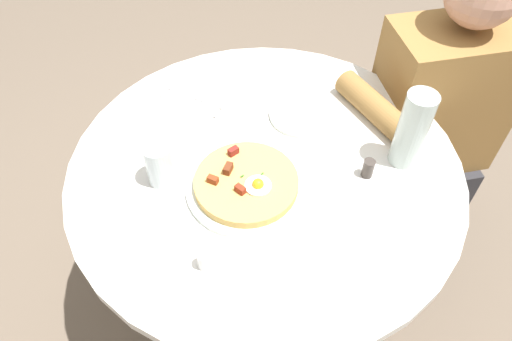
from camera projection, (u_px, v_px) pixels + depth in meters
The scene contains 13 objects.
ground_plane at pixel (262, 299), 1.75m from camera, with size 6.00×6.00×0.00m, color #6B5B4C.
dining_table at pixel (264, 207), 1.32m from camera, with size 0.98×0.98×0.75m.
person_seated at pixel (424, 142), 1.57m from camera, with size 0.53×0.36×1.14m.
pizza_plate at pixel (246, 187), 1.12m from camera, with size 0.29×0.29×0.01m, color silver.
breakfast_pizza at pixel (246, 182), 1.11m from camera, with size 0.24×0.24×0.04m.
bread_plate at pixel (302, 115), 1.29m from camera, with size 0.18×0.18×0.01m, color silver.
napkin at pixel (192, 102), 1.32m from camera, with size 0.17×0.14×0.00m, color white.
fork at pixel (195, 97), 1.33m from camera, with size 0.18×0.01×0.01m, color silver.
knife at pixel (188, 105), 1.31m from camera, with size 0.18×0.01×0.01m, color silver.
water_glass at pixel (160, 165), 1.10m from camera, with size 0.07×0.07×0.11m, color silver.
water_bottle at pixel (412, 130), 1.11m from camera, with size 0.07×0.07×0.21m, color silver.
salt_shaker at pixel (204, 260), 0.98m from camera, with size 0.03×0.03×0.05m, color white.
pepper_shaker at pixel (368, 168), 1.14m from camera, with size 0.03×0.03×0.05m, color #3F3833.
Camera 1 is at (-0.18, -0.76, 1.64)m, focal length 33.42 mm.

